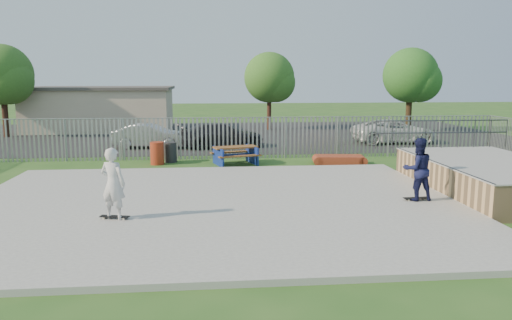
{
  "coord_description": "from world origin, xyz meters",
  "views": [
    {
      "loc": [
        -0.07,
        -14.85,
        3.94
      ],
      "look_at": [
        1.52,
        2.0,
        1.1
      ],
      "focal_mm": 35.0,
      "sensor_mm": 36.0,
      "label": 1
    }
  ],
  "objects": [
    {
      "name": "tree_mid",
      "position": [
        4.39,
        22.13,
        3.86
      ],
      "size": [
        3.71,
        3.71,
        5.73
      ],
      "color": "#41231A",
      "rests_on": "ground"
    },
    {
      "name": "parking_lot",
      "position": [
        0.0,
        19.0,
        0.01
      ],
      "size": [
        40.0,
        18.0,
        0.02
      ],
      "primitive_type": "cube",
      "color": "black",
      "rests_on": "ground"
    },
    {
      "name": "car_silver",
      "position": [
        -3.34,
        13.03,
        0.69
      ],
      "size": [
        4.19,
        1.78,
        1.34
      ],
      "primitive_type": "imported",
      "rotation": [
        0.0,
        0.0,
        1.48
      ],
      "color": "#B1B0B5",
      "rests_on": "parking_lot"
    },
    {
      "name": "picnic_table",
      "position": [
        1.09,
        7.43,
        0.42
      ],
      "size": [
        2.31,
        2.07,
        0.82
      ],
      "rotation": [
        0.0,
        0.0,
        0.28
      ],
      "color": "brown",
      "rests_on": "ground"
    },
    {
      "name": "quarter_pipe",
      "position": [
        9.5,
        1.04,
        0.56
      ],
      "size": [
        5.5,
        7.05,
        2.19
      ],
      "color": "tan",
      "rests_on": "ground"
    },
    {
      "name": "building",
      "position": [
        -8.0,
        23.0,
        1.61
      ],
      "size": [
        10.4,
        6.4,
        3.2
      ],
      "color": "beige",
      "rests_on": "ground"
    },
    {
      "name": "skater_white",
      "position": [
        -2.65,
        -1.56,
        1.12
      ],
      "size": [
        0.83,
        0.71,
        1.94
      ],
      "primitive_type": "imported",
      "rotation": [
        0.0,
        0.0,
        2.74
      ],
      "color": "silver",
      "rests_on": "concrete_slab"
    },
    {
      "name": "ground",
      "position": [
        0.0,
        0.0,
        0.0
      ],
      "size": [
        120.0,
        120.0,
        0.0
      ],
      "primitive_type": "plane",
      "color": "#29551D",
      "rests_on": "ground"
    },
    {
      "name": "tree_left",
      "position": [
        -13.34,
        19.11,
        4.05
      ],
      "size": [
        3.9,
        3.9,
        6.02
      ],
      "color": "#382016",
      "rests_on": "ground"
    },
    {
      "name": "trash_bin_grey",
      "position": [
        -1.87,
        8.3,
        0.47
      ],
      "size": [
        0.56,
        0.56,
        0.93
      ],
      "primitive_type": "cylinder",
      "color": "black",
      "rests_on": "ground"
    },
    {
      "name": "trash_bin_red",
      "position": [
        -2.44,
        7.75,
        0.51
      ],
      "size": [
        0.61,
        0.61,
        1.02
      ],
      "primitive_type": "cylinder",
      "color": "maroon",
      "rests_on": "ground"
    },
    {
      "name": "skateboard_b",
      "position": [
        -2.65,
        -1.56,
        0.19
      ],
      "size": [
        0.82,
        0.38,
        0.08
      ],
      "rotation": [
        0.0,
        0.0,
        -0.23
      ],
      "color": "black",
      "rests_on": "concrete_slab"
    },
    {
      "name": "funbox",
      "position": [
        5.79,
        6.98,
        0.2
      ],
      "size": [
        2.1,
        1.22,
        0.4
      ],
      "rotation": [
        0.0,
        0.0,
        -0.12
      ],
      "color": "maroon",
      "rests_on": "ground"
    },
    {
      "name": "car_dark",
      "position": [
        0.6,
        12.9,
        0.7
      ],
      "size": [
        4.99,
        2.76,
        1.37
      ],
      "primitive_type": "imported",
      "rotation": [
        0.0,
        0.0,
        1.76
      ],
      "color": "black",
      "rests_on": "parking_lot"
    },
    {
      "name": "skater_navy",
      "position": [
        6.3,
        -0.31,
        1.12
      ],
      "size": [
        0.99,
        0.8,
        1.94
      ],
      "primitive_type": "imported",
      "rotation": [
        0.0,
        0.0,
        3.21
      ],
      "color": "#13163D",
      "rests_on": "concrete_slab"
    },
    {
      "name": "car_white",
      "position": [
        10.92,
        13.84,
        0.71
      ],
      "size": [
        5.09,
        2.55,
        1.38
      ],
      "primitive_type": "imported",
      "rotation": [
        0.0,
        0.0,
        1.62
      ],
      "color": "silver",
      "rests_on": "parking_lot"
    },
    {
      "name": "concrete_slab",
      "position": [
        0.0,
        0.0,
        0.07
      ],
      "size": [
        15.0,
        12.0,
        0.15
      ],
      "primitive_type": "cube",
      "color": "gray",
      "rests_on": "ground"
    },
    {
      "name": "skateboard_a",
      "position": [
        6.3,
        -0.31,
        0.19
      ],
      "size": [
        0.81,
        0.25,
        0.08
      ],
      "rotation": [
        0.0,
        0.0,
        0.07
      ],
      "color": "black",
      "rests_on": "concrete_slab"
    },
    {
      "name": "fence",
      "position": [
        1.0,
        4.59,
        1.0
      ],
      "size": [
        26.04,
        16.02,
        2.0
      ],
      "color": "gray",
      "rests_on": "ground"
    },
    {
      "name": "tree_right",
      "position": [
        14.17,
        19.74,
        4.0
      ],
      "size": [
        3.86,
        3.86,
        5.96
      ],
      "color": "#382916",
      "rests_on": "ground"
    }
  ]
}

